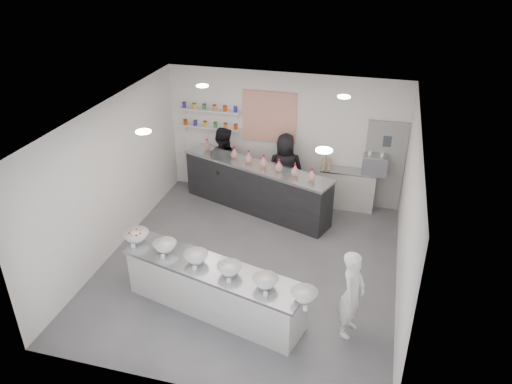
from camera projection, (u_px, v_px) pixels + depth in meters
floor at (249, 265)px, 9.62m from camera, size 6.00×6.00×0.00m
ceiling at (248, 117)px, 8.21m from camera, size 6.00×6.00×0.00m
back_wall at (284, 137)px, 11.48m from camera, size 5.50×0.00×5.50m
left_wall at (111, 179)px, 9.55m from camera, size 0.00×6.00×6.00m
right_wall at (408, 218)px, 8.29m from camera, size 0.00×6.00×6.00m
back_door at (384, 166)px, 11.14m from camera, size 0.88×0.04×2.10m
pattern_panel at (269, 117)px, 11.32m from camera, size 1.25×0.03×1.20m
jar_shelf_lower at (211, 127)px, 11.74m from camera, size 1.45×0.22×0.04m
jar_shelf_upper at (210, 110)px, 11.55m from camera, size 1.45×0.22×0.04m
preserve_jars at (210, 116)px, 11.60m from camera, size 1.45×0.10×0.56m
downlight_0 at (143, 132)px, 7.69m from camera, size 0.24×0.24×0.02m
downlight_1 at (324, 150)px, 7.05m from camera, size 0.24×0.24×0.02m
downlight_2 at (202, 86)px, 9.91m from camera, size 0.24×0.24×0.02m
downlight_3 at (344, 97)px, 9.27m from camera, size 0.24×0.24×0.02m
prep_counter at (214, 289)px, 8.31m from camera, size 3.30×1.51×0.88m
back_bar at (256, 187)px, 11.28m from camera, size 3.65×1.87×1.13m
sneeze_guard at (247, 163)px, 10.71m from camera, size 3.38×1.24×0.31m
espresso_ledge at (347, 189)px, 11.42m from camera, size 1.25×0.40×0.93m
espresso_machine at (375, 165)px, 10.98m from camera, size 0.54×0.38×0.42m
cup_stacks at (327, 162)px, 11.24m from camera, size 0.24×0.24×0.31m
prep_bowls at (213, 264)px, 8.06m from camera, size 3.67×1.40×0.16m
label_cards at (210, 287)px, 7.62m from camera, size 3.31×0.04×0.07m
cookie_bags at (256, 159)px, 10.95m from camera, size 2.85×1.17×0.29m
woman_prep at (352, 294)px, 7.70m from camera, size 0.49×0.63×1.51m
staff_left at (223, 164)px, 11.59m from camera, size 0.94×0.77×1.80m
staff_right at (285, 170)px, 11.41m from camera, size 0.94×0.73×1.72m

